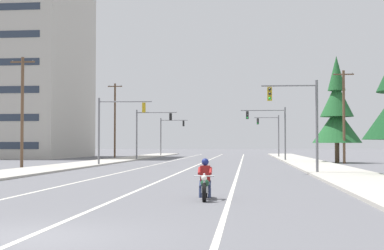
# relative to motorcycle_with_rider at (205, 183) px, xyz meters

# --- Properties ---
(ground_plane) EXTENTS (400.00, 400.00, 0.00)m
(ground_plane) POSITION_rel_motorcycle_with_rider_xyz_m (-3.08, -8.33, -0.59)
(ground_plane) COLOR #5B5B60
(lane_stripe_center) EXTENTS (0.16, 100.00, 0.01)m
(lane_stripe_center) POSITION_rel_motorcycle_with_rider_xyz_m (-3.15, 36.67, -0.58)
(lane_stripe_center) COLOR beige
(lane_stripe_center) RESTS_ON ground
(lane_stripe_left) EXTENTS (0.16, 100.00, 0.01)m
(lane_stripe_left) POSITION_rel_motorcycle_with_rider_xyz_m (-7.21, 36.67, -0.58)
(lane_stripe_left) COLOR beige
(lane_stripe_left) RESTS_ON ground
(lane_stripe_right) EXTENTS (0.16, 100.00, 0.01)m
(lane_stripe_right) POSITION_rel_motorcycle_with_rider_xyz_m (0.87, 36.67, -0.58)
(lane_stripe_right) COLOR beige
(lane_stripe_right) RESTS_ON ground
(sidewalk_kerb_right) EXTENTS (4.40, 110.00, 0.14)m
(sidewalk_kerb_right) POSITION_rel_motorcycle_with_rider_xyz_m (7.65, 31.67, -0.52)
(sidewalk_kerb_right) COLOR #ADA89E
(sidewalk_kerb_right) RESTS_ON ground
(sidewalk_kerb_left) EXTENTS (4.40, 110.00, 0.14)m
(sidewalk_kerb_left) POSITION_rel_motorcycle_with_rider_xyz_m (-13.81, 31.67, -0.52)
(sidewalk_kerb_left) COLOR #ADA89E
(sidewalk_kerb_left) RESTS_ON ground
(motorcycle_with_rider) EXTENTS (0.70, 2.19, 1.46)m
(motorcycle_with_rider) POSITION_rel_motorcycle_with_rider_xyz_m (0.00, 0.00, 0.00)
(motorcycle_with_rider) COLOR black
(motorcycle_with_rider) RESTS_ON ground
(traffic_signal_near_right) EXTENTS (3.72, 0.39, 6.20)m
(traffic_signal_near_right) POSITION_rel_motorcycle_with_rider_xyz_m (5.07, 17.35, 3.44)
(traffic_signal_near_right) COLOR slate
(traffic_signal_near_right) RESTS_ON ground
(traffic_signal_near_left) EXTENTS (4.95, 0.55, 6.20)m
(traffic_signal_near_left) POSITION_rel_motorcycle_with_rider_xyz_m (-10.58, 29.94, 3.52)
(traffic_signal_near_left) COLOR slate
(traffic_signal_near_left) RESTS_ON ground
(traffic_signal_mid_right) EXTENTS (5.17, 0.49, 6.20)m
(traffic_signal_mid_right) POSITION_rel_motorcycle_with_rider_xyz_m (4.39, 44.58, 3.53)
(traffic_signal_mid_right) COLOR slate
(traffic_signal_mid_right) RESTS_ON ground
(traffic_signal_mid_left) EXTENTS (5.10, 0.44, 6.20)m
(traffic_signal_mid_left) POSITION_rel_motorcycle_with_rider_xyz_m (-10.60, 47.69, 3.53)
(traffic_signal_mid_left) COLOR slate
(traffic_signal_mid_left) RESTS_ON ground
(traffic_signal_far_right) EXTENTS (3.66, 0.44, 6.20)m
(traffic_signal_far_right) POSITION_rel_motorcycle_with_rider_xyz_m (5.13, 62.30, 3.43)
(traffic_signal_far_right) COLOR slate
(traffic_signal_far_right) RESTS_ON ground
(traffic_signal_far_left) EXTENTS (4.46, 0.47, 6.20)m
(traffic_signal_far_left) POSITION_rel_motorcycle_with_rider_xyz_m (-11.24, 69.88, 3.49)
(traffic_signal_far_left) COLOR slate
(traffic_signal_far_left) RESTS_ON ground
(utility_pole_left_near) EXTENTS (2.12, 0.26, 9.34)m
(utility_pole_left_near) POSITION_rel_motorcycle_with_rider_xyz_m (-17.44, 25.44, 4.29)
(utility_pole_left_near) COLOR brown
(utility_pole_left_near) RESTS_ON ground
(utility_pole_right_far) EXTENTS (2.06, 0.26, 9.40)m
(utility_pole_right_far) POSITION_rel_motorcycle_with_rider_xyz_m (11.23, 37.22, 4.32)
(utility_pole_right_far) COLOR brown
(utility_pole_right_far) RESTS_ON ground
(utility_pole_left_far) EXTENTS (2.03, 0.26, 10.40)m
(utility_pole_left_far) POSITION_rel_motorcycle_with_rider_xyz_m (-16.77, 55.83, 4.81)
(utility_pole_left_far) COLOR brown
(utility_pole_left_far) RESTS_ON ground
(conifer_tree_right_verge_far) EXTENTS (5.11, 5.11, 11.24)m
(conifer_tree_right_verge_far) POSITION_rel_motorcycle_with_rider_xyz_m (10.89, 39.49, 4.57)
(conifer_tree_right_verge_far) COLOR #4C3828
(conifer_tree_right_verge_far) RESTS_ON ground
(apartment_building_far_left_block) EXTENTS (20.01, 20.75, 32.36)m
(apartment_building_far_left_block) POSITION_rel_motorcycle_with_rider_xyz_m (-32.93, 58.16, 15.60)
(apartment_building_far_left_block) COLOR #B2ADA3
(apartment_building_far_left_block) RESTS_ON ground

